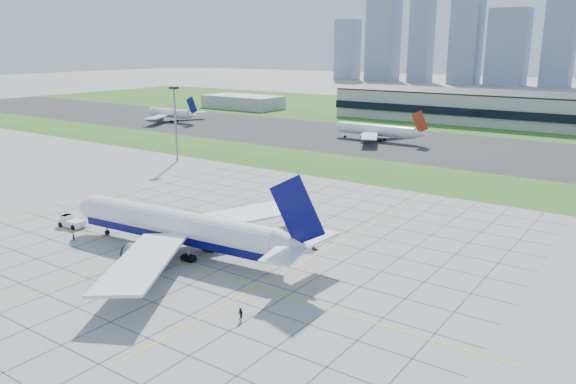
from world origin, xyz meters
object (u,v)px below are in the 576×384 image
object	(u,v)px
light_mast	(175,115)
distant_jet_0	(171,113)
pushback_tug	(71,222)
airliner	(180,227)
distant_jet_1	(378,130)
crew_near	(74,237)
crew_far	(241,314)

from	to	relation	value
light_mast	distant_jet_0	distance (m)	107.63
pushback_tug	airliner	bearing A→B (deg)	0.17
airliner	pushback_tug	size ratio (longest dim) A/B	6.49
pushback_tug	distant_jet_1	world-z (taller)	distant_jet_1
pushback_tug	crew_near	world-z (taller)	pushback_tug
pushback_tug	crew_far	distance (m)	60.38
pushback_tug	distant_jet_0	distance (m)	178.13
light_mast	pushback_tug	bearing A→B (deg)	-62.49
distant_jet_0	light_mast	bearing A→B (deg)	-42.51
light_mast	pushback_tug	distance (m)	75.28
airliner	distant_jet_0	size ratio (longest dim) A/B	1.39
pushback_tug	crew_far	world-z (taller)	pushback_tug
light_mast	airliner	distance (m)	91.35
airliner	crew_near	size ratio (longest dim) A/B	38.00
airliner	crew_far	xyz separation A→B (m)	(27.59, -15.04, -4.10)
pushback_tug	crew_far	xyz separation A→B (m)	(59.14, -12.21, -0.17)
light_mast	distant_jet_1	world-z (taller)	light_mast
light_mast	distant_jet_0	size ratio (longest dim) A/B	0.60
light_mast	pushback_tug	size ratio (longest dim) A/B	2.80
airliner	distant_jet_1	world-z (taller)	airliner
crew_near	distant_jet_1	size ratio (longest dim) A/B	0.04
crew_far	distant_jet_1	bearing A→B (deg)	123.61
pushback_tug	distant_jet_0	world-z (taller)	distant_jet_0
crew_far	distant_jet_0	xyz separation A→B (m)	(-172.08, 149.91, 3.53)
pushback_tug	distant_jet_0	size ratio (longest dim) A/B	0.21
crew_near	distant_jet_0	distance (m)	187.92
crew_near	crew_far	xyz separation A→B (m)	(50.31, -6.83, 0.17)
airliner	light_mast	bearing A→B (deg)	131.39
distant_jet_0	distant_jet_1	distance (m)	116.95
crew_far	pushback_tug	bearing A→B (deg)	-177.51
pushback_tug	crew_near	xyz separation A→B (m)	(8.82, -5.38, -0.34)
crew_far	distant_jet_0	size ratio (longest dim) A/B	0.04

